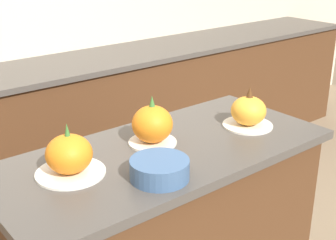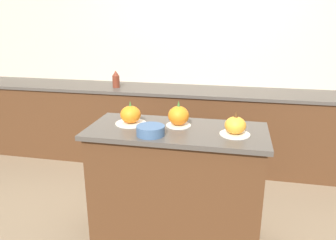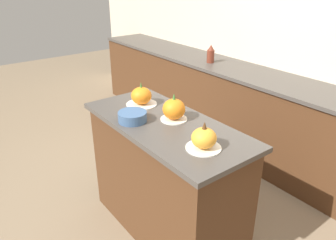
# 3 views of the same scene
# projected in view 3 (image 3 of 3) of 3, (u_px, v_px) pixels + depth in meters

# --- Properties ---
(ground_plane) EXTENTS (12.00, 12.00, 0.00)m
(ground_plane) POSITION_uv_depth(u_px,v_px,m) (166.00, 228.00, 2.63)
(ground_plane) COLOR #847056
(wall_back) EXTENTS (8.00, 0.06, 2.50)m
(wall_back) POSITION_uv_depth(u_px,v_px,m) (316.00, 43.00, 3.08)
(wall_back) COLOR beige
(wall_back) RESTS_ON ground_plane
(kitchen_island) EXTENTS (1.32, 0.60, 0.94)m
(kitchen_island) POSITION_uv_depth(u_px,v_px,m) (166.00, 179.00, 2.43)
(kitchen_island) COLOR #4C2D19
(kitchen_island) RESTS_ON ground_plane
(back_counter) EXTENTS (6.00, 0.60, 0.92)m
(back_counter) POSITION_uv_depth(u_px,v_px,m) (282.00, 128.00, 3.23)
(back_counter) COLOR #4C2D19
(back_counter) RESTS_ON ground_plane
(pumpkin_cake_left) EXTENTS (0.24, 0.24, 0.18)m
(pumpkin_cake_left) POSITION_uv_depth(u_px,v_px,m) (141.00, 97.00, 2.49)
(pumpkin_cake_left) COLOR silver
(pumpkin_cake_left) RESTS_ON kitchen_island
(pumpkin_cake_center) EXTENTS (0.19, 0.19, 0.19)m
(pumpkin_cake_center) POSITION_uv_depth(u_px,v_px,m) (174.00, 110.00, 2.24)
(pumpkin_cake_center) COLOR silver
(pumpkin_cake_center) RESTS_ON kitchen_island
(pumpkin_cake_right) EXTENTS (0.21, 0.21, 0.17)m
(pumpkin_cake_right) POSITION_uv_depth(u_px,v_px,m) (204.00, 139.00, 1.88)
(pumpkin_cake_right) COLOR silver
(pumpkin_cake_right) RESTS_ON kitchen_island
(bottle_tall) EXTENTS (0.08, 0.08, 0.20)m
(bottle_tall) POSITION_uv_depth(u_px,v_px,m) (211.00, 54.00, 3.67)
(bottle_tall) COLOR maroon
(bottle_tall) RESTS_ON back_counter
(mixing_bowl) EXTENTS (0.20, 0.20, 0.07)m
(mixing_bowl) POSITION_uv_depth(u_px,v_px,m) (132.00, 117.00, 2.24)
(mixing_bowl) COLOR #3D5B84
(mixing_bowl) RESTS_ON kitchen_island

